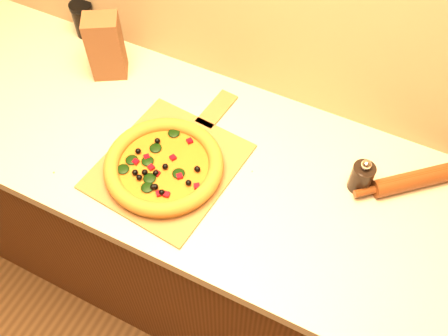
# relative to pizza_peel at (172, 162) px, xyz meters

# --- Properties ---
(cabinet) EXTENTS (2.80, 0.65, 0.86)m
(cabinet) POSITION_rel_pizza_peel_xyz_m (0.12, 0.06, -0.47)
(cabinet) COLOR #48260F
(cabinet) RESTS_ON ground
(countertop) EXTENTS (2.84, 0.68, 0.04)m
(countertop) POSITION_rel_pizza_peel_xyz_m (0.12, 0.06, -0.02)
(countertop) COLOR beige
(countertop) RESTS_ON cabinet
(pizza_peel) EXTENTS (0.39, 0.55, 0.01)m
(pizza_peel) POSITION_rel_pizza_peel_xyz_m (0.00, 0.00, 0.00)
(pizza_peel) COLOR brown
(pizza_peel) RESTS_ON countertop
(pizza) EXTENTS (0.34, 0.34, 0.05)m
(pizza) POSITION_rel_pizza_peel_xyz_m (-0.00, -0.04, 0.03)
(pizza) COLOR #C07730
(pizza) RESTS_ON pizza_peel
(bottle_cap) EXTENTS (0.03, 0.03, 0.01)m
(bottle_cap) POSITION_rel_pizza_peel_xyz_m (-0.07, -0.04, -0.00)
(bottle_cap) COLOR black
(bottle_cap) RESTS_ON countertop
(pepper_grinder) EXTENTS (0.06, 0.06, 0.12)m
(pepper_grinder) POSITION_rel_pizza_peel_xyz_m (0.51, 0.16, 0.04)
(pepper_grinder) COLOR black
(pepper_grinder) RESTS_ON countertop
(rolling_pin) EXTENTS (0.29, 0.26, 0.05)m
(rolling_pin) POSITION_rel_pizza_peel_xyz_m (0.65, 0.24, 0.02)
(rolling_pin) COLOR #5F2C10
(rolling_pin) RESTS_ON countertop
(wine_glass) EXTENTS (0.07, 0.07, 0.17)m
(wine_glass) POSITION_rel_pizza_peel_xyz_m (-0.36, 0.25, 0.12)
(wine_glass) COLOR silver
(wine_glass) RESTS_ON countertop
(paper_bag) EXTENTS (0.14, 0.13, 0.21)m
(paper_bag) POSITION_rel_pizza_peel_xyz_m (-0.37, 0.24, 0.10)
(paper_bag) COLOR brown
(paper_bag) RESTS_ON countertop
(dark_jar) EXTENTS (0.08, 0.08, 0.12)m
(dark_jar) POSITION_rel_pizza_peel_xyz_m (-0.55, 0.36, 0.06)
(dark_jar) COLOR black
(dark_jar) RESTS_ON countertop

